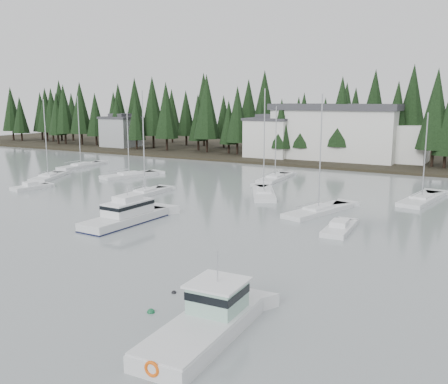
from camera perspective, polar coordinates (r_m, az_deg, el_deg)
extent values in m
cube|color=black|center=(115.84, 17.10, 4.01)|extent=(240.00, 54.00, 1.00)
cube|color=silver|center=(104.08, 5.23, 6.09)|extent=(9.00, 7.00, 7.50)
cube|color=#38383D|center=(103.85, 5.26, 8.29)|extent=(9.54, 7.42, 0.50)
cube|color=#38383D|center=(103.82, 5.27, 8.62)|extent=(4.95, 3.85, 0.80)
cube|color=#999EA0|center=(128.83, -11.75, 6.66)|extent=(8.00, 7.00, 7.00)
cube|color=#38383D|center=(128.64, -11.81, 8.33)|extent=(8.48, 7.42, 0.50)
cube|color=#38383D|center=(128.62, -11.82, 8.59)|extent=(4.40, 3.85, 0.80)
cube|color=silver|center=(102.18, 12.63, 6.49)|extent=(24.00, 10.00, 10.00)
cube|color=#38383D|center=(101.96, 12.76, 9.46)|extent=(25.00, 11.00, 1.20)
cube|color=silver|center=(101.39, 19.45, 5.27)|extent=(10.00, 8.00, 7.00)
cube|color=silver|center=(51.42, -11.25, -3.39)|extent=(3.46, 10.16, 1.46)
cube|color=black|center=(51.45, -11.25, -3.51)|extent=(3.49, 10.21, 0.20)
cube|color=white|center=(51.46, -10.93, -1.75)|extent=(2.73, 5.31, 1.33)
cube|color=black|center=(51.39, -10.94, -1.40)|extent=(2.79, 5.37, 0.37)
cube|color=white|center=(51.27, -10.97, -0.70)|extent=(1.95, 2.68, 0.59)
cylinder|color=#A5A8AD|center=(51.13, -11.00, 0.10)|extent=(0.10, 0.10, 1.01)
cube|color=silver|center=(27.20, -2.56, -16.25)|extent=(3.56, 9.10, 1.46)
cube|color=silver|center=(26.86, -2.57, -14.76)|extent=(3.48, 8.92, 0.13)
cube|color=#94C1AE|center=(27.98, -0.74, -11.92)|extent=(2.70, 2.81, 1.57)
cube|color=white|center=(27.67, -0.74, -10.31)|extent=(3.03, 3.18, 0.13)
cube|color=black|center=(27.86, -0.74, -11.32)|extent=(2.76, 2.86, 0.45)
cylinder|color=#A5A8AD|center=(27.34, -0.74, -8.45)|extent=(0.08, 0.08, 1.79)
torus|color=#F2590C|center=(23.65, -8.25, -19.40)|extent=(0.79, 0.19, 0.78)
cube|color=silver|center=(56.13, 10.72, -2.36)|extent=(5.25, 10.50, 1.05)
cube|color=white|center=(55.99, 10.75, -1.72)|extent=(2.69, 3.82, 0.30)
cylinder|color=#A5A8AD|center=(55.03, 10.97, 4.50)|extent=(0.14, 0.14, 12.45)
cube|color=silver|center=(66.26, -9.00, -0.32)|extent=(2.61, 8.10, 1.05)
cube|color=white|center=(66.14, -9.02, 0.23)|extent=(1.80, 2.76, 0.30)
cylinder|color=#A5A8AD|center=(65.31, -9.18, 5.70)|extent=(0.14, 0.14, 12.90)
cube|color=silver|center=(65.35, 4.53, -0.38)|extent=(7.24, 10.39, 1.05)
cube|color=white|center=(65.23, 4.53, 0.18)|extent=(3.32, 3.99, 0.30)
cylinder|color=#A5A8AD|center=(64.38, 4.62, 5.84)|extent=(0.14, 0.14, 13.16)
cube|color=silver|center=(66.07, 21.65, -0.98)|extent=(4.39, 11.04, 1.05)
cube|color=white|center=(65.96, 21.69, -0.43)|extent=(2.51, 3.90, 0.30)
cylinder|color=#A5A8AD|center=(65.25, 21.99, 3.90)|extent=(0.14, 0.14, 10.27)
cube|color=silver|center=(78.18, 5.85, 1.42)|extent=(3.24, 9.76, 1.05)
cube|color=white|center=(78.08, 5.86, 1.89)|extent=(2.07, 3.37, 0.30)
cylinder|color=#A5A8AD|center=(77.46, 5.94, 5.75)|extent=(0.14, 0.14, 10.82)
cube|color=silver|center=(83.55, -19.43, 1.46)|extent=(6.03, 8.90, 1.05)
cube|color=white|center=(83.46, -19.46, 1.90)|extent=(2.92, 3.43, 0.30)
cylinder|color=#A5A8AD|center=(82.84, -19.71, 5.85)|extent=(0.14, 0.14, 11.81)
cube|color=silver|center=(95.69, -16.03, 2.74)|extent=(3.16, 10.44, 1.05)
cube|color=white|center=(95.61, -16.05, 3.13)|extent=(1.95, 3.61, 0.30)
cylinder|color=#A5A8AD|center=(95.05, -16.24, 6.76)|extent=(0.14, 0.14, 12.40)
cube|color=silver|center=(81.96, -10.77, 1.71)|extent=(5.58, 9.80, 1.05)
cube|color=white|center=(81.87, -10.79, 2.16)|extent=(2.86, 3.64, 0.30)
cylinder|color=#A5A8AD|center=(81.28, -10.92, 5.81)|extent=(0.14, 0.14, 10.71)
cube|color=silver|center=(74.56, -21.21, 0.36)|extent=(3.04, 5.41, 0.90)
cube|color=white|center=(74.44, -21.25, 0.89)|extent=(1.75, 1.87, 0.55)
cube|color=silver|center=(48.88, 13.03, -4.30)|extent=(2.62, 6.45, 0.90)
cube|color=white|center=(48.71, 13.07, -3.50)|extent=(1.63, 2.12, 0.55)
sphere|color=#145933|center=(30.54, -8.35, -13.46)|extent=(0.47, 0.47, 0.47)
sphere|color=black|center=(33.14, -5.74, -11.41)|extent=(0.34, 0.34, 0.34)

